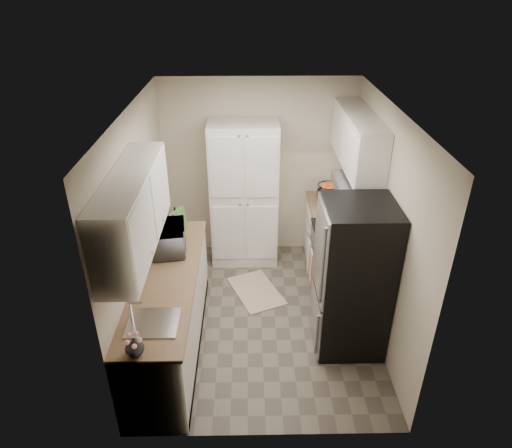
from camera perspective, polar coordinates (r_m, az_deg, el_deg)
name	(u,v)px	position (r m, az deg, el deg)	size (l,w,h in m)	color
ground	(261,317)	(5.60, 0.65, -11.50)	(3.20, 3.20, 0.00)	#665B4C
room_shell	(260,195)	(4.70, 0.54, 3.67)	(2.64, 3.24, 2.52)	beige
pantry_cabinet	(244,195)	(6.16, -1.49, 3.67)	(0.90, 0.55, 2.00)	silver
base_cabinet_left	(170,312)	(5.06, -10.68, -10.81)	(0.60, 2.30, 0.88)	silver
countertop_left	(166,277)	(4.78, -11.18, -6.56)	(0.63, 2.33, 0.04)	#846647
base_cabinet_right	(330,235)	(6.41, 9.26, -1.31)	(0.60, 0.80, 0.88)	silver
countertop_right	(333,205)	(6.20, 9.59, 2.36)	(0.63, 0.83, 0.04)	#846647
electric_range	(340,265)	(5.73, 10.40, -5.02)	(0.71, 0.78, 1.13)	#B7B7BC
refrigerator	(353,278)	(4.87, 12.04, -6.66)	(0.70, 0.72, 1.70)	#B7B7BC
microwave	(169,238)	(5.11, -10.82, -1.79)	(0.52, 0.35, 0.29)	#BAB9BF
wine_bottle	(176,219)	(5.52, -10.02, 0.59)	(0.07, 0.07, 0.26)	black
flower_vase	(134,347)	(3.91, -14.96, -14.59)	(0.15, 0.15, 0.16)	white
cutting_board	(180,221)	(5.45, -9.47, 0.43)	(0.02, 0.23, 0.29)	#407F2C
toaster_oven	(330,197)	(6.11, 9.18, 3.30)	(0.29, 0.36, 0.21)	silver
fruit_basket	(329,186)	(6.05, 9.07, 4.74)	(0.28, 0.28, 0.12)	#FF5C18
kitchen_mat	(256,291)	(5.98, 0.00, -8.35)	(0.51, 0.81, 0.01)	#D0B08C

